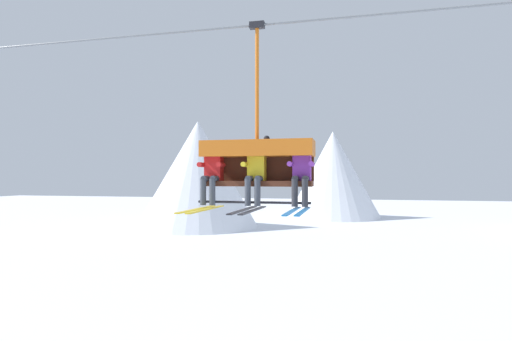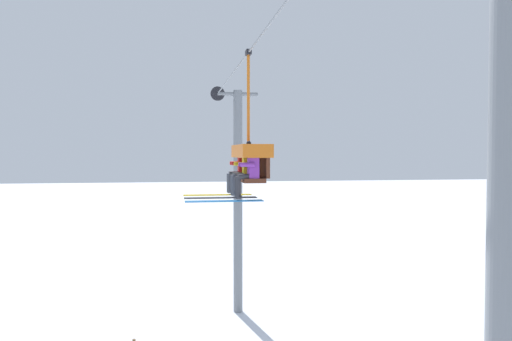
% 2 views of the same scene
% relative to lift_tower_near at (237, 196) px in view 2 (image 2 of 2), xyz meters
% --- Properties ---
extents(lift_tower_near, '(0.36, 1.88, 8.99)m').
position_rel_lift_tower_near_xyz_m(lift_tower_near, '(0.00, 0.00, 0.00)').
color(lift_tower_near, slate).
rests_on(lift_tower_near, ground_plane).
extents(lift_cable, '(18.26, 0.05, 0.05)m').
position_rel_lift_tower_near_xyz_m(lift_cable, '(8.13, -0.78, 4.05)').
color(lift_cable, slate).
extents(chairlift_chair, '(2.09, 0.74, 3.37)m').
position_rel_lift_tower_near_xyz_m(chairlift_chair, '(8.07, -0.71, 1.62)').
color(chairlift_chair, '#512819').
extents(skier_red, '(0.46, 1.70, 1.23)m').
position_rel_lift_tower_near_xyz_m(skier_red, '(7.23, -0.93, 1.30)').
color(skier_red, red).
extents(skier_yellow, '(0.48, 1.70, 1.34)m').
position_rel_lift_tower_near_xyz_m(skier_yellow, '(8.07, -0.92, 1.32)').
color(skier_yellow, yellow).
extents(skier_purple, '(0.46, 1.70, 1.23)m').
position_rel_lift_tower_near_xyz_m(skier_purple, '(8.91, -0.93, 1.30)').
color(skier_purple, purple).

